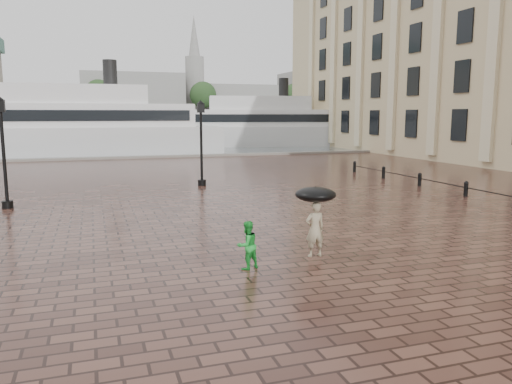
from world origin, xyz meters
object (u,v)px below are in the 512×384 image
adult_pedestrian (315,229)px  ferry_near (77,126)px  ferry_far (259,126)px  street_lamps (42,144)px  child_pedestrian (247,245)px

adult_pedestrian → ferry_near: (-6.88, 38.63, 1.92)m
adult_pedestrian → ferry_far: bearing=-107.8°
street_lamps → adult_pedestrian: size_ratio=10.22×
adult_pedestrian → ferry_far: 47.65m
street_lamps → ferry_far: (21.76, 29.87, 0.10)m
ferry_near → ferry_far: bearing=19.8°
ferry_near → ferry_far: ferry_near is taller
child_pedestrian → ferry_far: size_ratio=0.05×
child_pedestrian → ferry_far: 48.75m
ferry_near → adult_pedestrian: bearing=-78.7°
child_pedestrian → ferry_near: bearing=-104.2°
street_lamps → ferry_far: bearing=53.9°
child_pedestrian → ferry_far: (15.79, 46.08, 1.82)m
street_lamps → adult_pedestrian: 17.74m
adult_pedestrian → child_pedestrian: (-2.06, -0.48, -0.15)m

